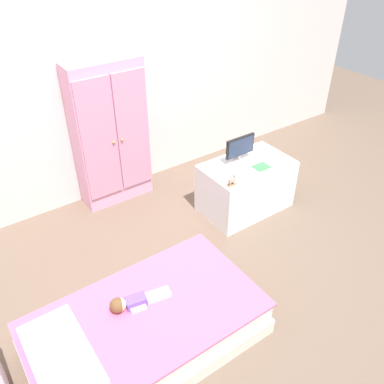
% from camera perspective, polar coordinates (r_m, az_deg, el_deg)
% --- Properties ---
extents(ground_plane, '(10.00, 10.00, 0.02)m').
position_cam_1_polar(ground_plane, '(3.14, 2.01, -12.70)').
color(ground_plane, brown).
extents(back_wall, '(6.40, 0.05, 2.70)m').
position_cam_1_polar(back_wall, '(3.62, -13.38, 18.74)').
color(back_wall, silver).
rests_on(back_wall, ground_plane).
extents(bed, '(1.45, 0.83, 0.28)m').
position_cam_1_polar(bed, '(2.72, -6.42, -18.60)').
color(bed, silver).
rests_on(bed, ground_plane).
extents(pillow, '(0.31, 0.59, 0.06)m').
position_cam_1_polar(pillow, '(2.49, -18.07, -21.17)').
color(pillow, silver).
rests_on(pillow, bed).
extents(doll, '(0.39, 0.15, 0.10)m').
position_cam_1_polar(doll, '(2.62, -8.90, -15.22)').
color(doll, '#6B4CB2').
rests_on(doll, bed).
extents(wardrobe, '(0.65, 0.29, 1.34)m').
position_cam_1_polar(wardrobe, '(3.70, -11.43, 7.97)').
color(wardrobe, '#E599BC').
rests_on(wardrobe, ground_plane).
extents(tv_stand, '(0.80, 0.49, 0.48)m').
position_cam_1_polar(tv_stand, '(3.72, 7.60, 0.82)').
color(tv_stand, white).
rests_on(tv_stand, ground_plane).
extents(tv_monitor, '(0.30, 0.10, 0.24)m').
position_cam_1_polar(tv_monitor, '(3.56, 6.84, 6.30)').
color(tv_monitor, '#99999E').
rests_on(tv_monitor, tv_stand).
extents(rocking_horse_toy, '(0.08, 0.04, 0.10)m').
position_cam_1_polar(rocking_horse_toy, '(3.28, 5.74, 1.68)').
color(rocking_horse_toy, '#8E6642').
rests_on(rocking_horse_toy, tv_stand).
extents(book_green, '(0.13, 0.11, 0.01)m').
position_cam_1_polar(book_green, '(3.56, 9.80, 3.54)').
color(book_green, '#429E51').
rests_on(book_green, tv_stand).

